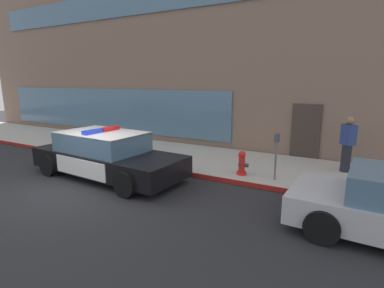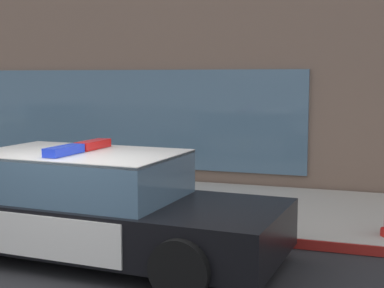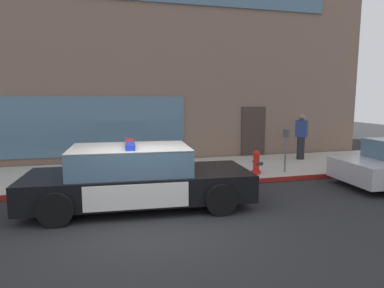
% 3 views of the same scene
% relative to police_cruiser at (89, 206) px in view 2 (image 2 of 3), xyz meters
% --- Properties ---
extents(ground, '(48.00, 48.00, 0.00)m').
position_rel_police_cruiser_xyz_m(ground, '(0.11, -1.05, -0.68)').
color(ground, '#262628').
extents(sidewalk, '(48.00, 3.57, 0.15)m').
position_rel_police_cruiser_xyz_m(sidewalk, '(0.11, 2.98, -0.60)').
color(sidewalk, '#B2ADA3').
rests_on(sidewalk, ground).
extents(curb_red_paint, '(28.80, 0.04, 0.14)m').
position_rel_police_cruiser_xyz_m(curb_red_paint, '(0.11, 1.18, -0.60)').
color(curb_red_paint, maroon).
rests_on(curb_red_paint, ground).
extents(storefront_building, '(23.81, 11.98, 8.81)m').
position_rel_police_cruiser_xyz_m(storefront_building, '(-2.09, 10.76, 3.72)').
color(storefront_building, '#7A6051').
rests_on(storefront_building, ground).
extents(police_cruiser, '(5.07, 2.31, 1.49)m').
position_rel_police_cruiser_xyz_m(police_cruiser, '(0.00, 0.00, 0.00)').
color(police_cruiser, black).
rests_on(police_cruiser, ground).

